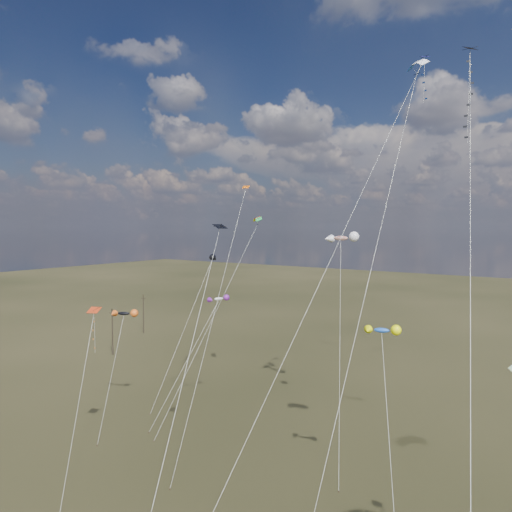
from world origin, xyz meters
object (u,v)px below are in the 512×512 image
Objects in this scene: utility_pole_near at (112,331)px; utility_pole_far at (143,313)px; diamond_black_high at (469,115)px; novelty_black_orange at (124,314)px.

utility_pole_near and utility_pole_far have the same top height.
diamond_black_high is at bearing -23.65° from utility_pole_far.
diamond_black_high is at bearing -14.36° from utility_pole_near.
utility_pole_near is 0.23× the size of diamond_black_high.
utility_pole_near is at bearing -60.26° from utility_pole_far.
novelty_black_orange is at bearing -179.23° from diamond_black_high.
diamond_black_high reaches higher than utility_pole_near.
diamond_black_high is (57.70, -14.78, 25.49)m from utility_pole_near.
novelty_black_orange is at bearing -35.06° from utility_pole_near.
diamond_black_high reaches higher than novelty_black_orange.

